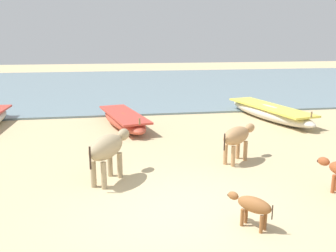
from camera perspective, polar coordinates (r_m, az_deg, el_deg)
The scene contains 7 objects.
ground at distance 7.02m, azimuth 1.31°, elevation -13.19°, with size 80.00×80.00×0.00m, color tan.
sea_water at distance 24.98m, azimuth -6.75°, elevation 6.43°, with size 60.00×20.00×0.08m, color slate.
fishing_boat_0 at distance 15.00m, azimuth 15.61°, elevation 2.14°, with size 2.08×5.10×0.74m.
fishing_boat_2 at distance 13.31m, azimuth -6.95°, elevation 1.04°, with size 1.90×4.17×0.70m.
cow_adult_dun at distance 8.20m, azimuth -9.45°, elevation -3.45°, with size 1.14×1.55×1.09m.
calf_near_brown at distance 6.47m, azimuth 13.14°, elevation -12.06°, with size 0.67×0.75×0.56m.
cow_second_adult_tan at distance 9.55m, azimuth 10.83°, elevation -1.66°, with size 1.28×1.12×0.95m.
Camera 1 is at (-1.19, -6.14, 3.18)m, focal length 38.83 mm.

